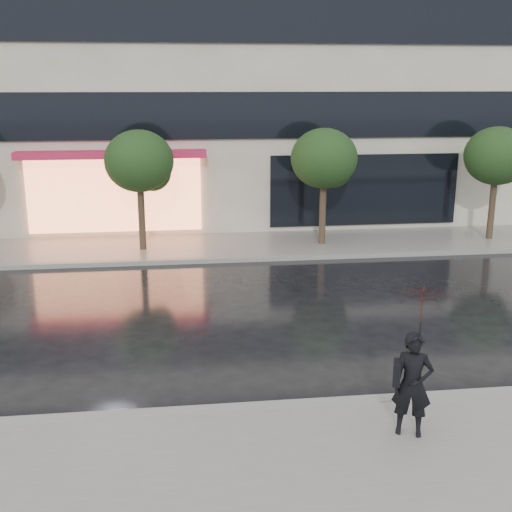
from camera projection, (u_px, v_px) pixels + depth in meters
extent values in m
plane|color=black|center=(283.00, 384.00, 11.90)|extent=(120.00, 120.00, 0.00)
cube|color=slate|center=(321.00, 487.00, 8.77)|extent=(60.00, 4.50, 0.12)
cube|color=slate|center=(233.00, 246.00, 21.70)|extent=(60.00, 3.50, 0.12)
cube|color=gray|center=(292.00, 407.00, 10.92)|extent=(60.00, 0.25, 0.14)
cube|color=gray|center=(238.00, 259.00, 20.02)|extent=(60.00, 0.25, 0.14)
cube|color=black|center=(228.00, 116.00, 22.21)|extent=(28.00, 0.12, 1.60)
cube|color=black|center=(227.00, 18.00, 21.37)|extent=(28.00, 0.12, 1.60)
cube|color=#FF8C59|center=(115.00, 195.00, 22.42)|extent=(6.00, 0.10, 2.60)
cube|color=#BC1C46|center=(112.00, 154.00, 21.73)|extent=(6.40, 0.70, 0.25)
cube|color=black|center=(364.00, 190.00, 23.51)|extent=(7.00, 0.10, 2.60)
cylinder|color=#33261C|center=(142.00, 220.00, 20.83)|extent=(0.22, 0.22, 2.20)
ellipsoid|color=black|center=(139.00, 161.00, 20.34)|extent=(2.20, 2.20, 1.98)
sphere|color=black|center=(153.00, 173.00, 20.68)|extent=(1.20, 1.20, 1.20)
cylinder|color=#33261C|center=(322.00, 215.00, 21.55)|extent=(0.22, 0.22, 2.20)
ellipsoid|color=black|center=(324.00, 158.00, 21.05)|extent=(2.20, 2.20, 1.98)
sphere|color=black|center=(334.00, 170.00, 21.39)|extent=(1.20, 1.20, 1.20)
cylinder|color=#33261C|center=(492.00, 211.00, 22.26)|extent=(0.22, 0.22, 2.20)
ellipsoid|color=black|center=(497.00, 156.00, 21.76)|extent=(2.20, 2.20, 1.98)
sphere|color=black|center=(504.00, 167.00, 22.11)|extent=(1.20, 1.20, 1.20)
imported|color=black|center=(412.00, 384.00, 9.79)|extent=(0.71, 0.59, 1.66)
imported|color=#350909|center=(421.00, 316.00, 9.48)|extent=(1.28, 1.29, 0.90)
cylinder|color=black|center=(419.00, 348.00, 9.61)|extent=(0.02, 0.02, 0.83)
cube|color=black|center=(397.00, 372.00, 9.74)|extent=(0.21, 0.33, 0.35)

